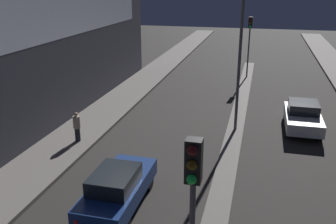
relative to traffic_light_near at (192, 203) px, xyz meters
name	(u,v)px	position (x,y,z in m)	size (l,w,h in m)	color
median_strip	(236,124)	(0.00, 14.20, -3.71)	(0.92, 34.99, 0.10)	#66605B
traffic_light_near	(192,203)	(0.00, 0.00, 0.00)	(0.32, 0.42, 5.01)	#4C4C51
traffic_light_mid	(250,34)	(0.00, 25.68, 0.00)	(0.32, 0.42, 5.01)	#4C4C51
street_lamp	(242,17)	(0.00, 13.32, 2.40)	(0.60, 0.60, 8.34)	#4C4C51
car_left_lane	(118,188)	(-3.61, 4.82, -2.98)	(1.71, 4.40, 1.55)	navy
car_right_lane	(303,116)	(3.61, 14.52, -3.00)	(1.86, 4.05, 1.51)	silver
pedestrian_on_left_sidewalk	(77,126)	(-7.65, 9.58, -2.78)	(0.36, 0.36, 1.53)	black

